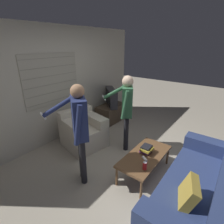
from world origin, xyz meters
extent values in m
plane|color=#B2A893|center=(0.00, 0.00, 0.00)|extent=(16.00, 16.00, 0.00)
cube|color=#BCB7A8|center=(0.00, 2.03, 1.27)|extent=(5.20, 0.06, 2.55)
cube|color=#A8A393|center=(-0.20, 1.99, 1.44)|extent=(1.35, 0.02, 1.09)
cube|color=gray|center=(-0.20, 1.98, 0.98)|extent=(1.32, 0.00, 0.01)
cube|color=gray|center=(-0.20, 1.98, 1.16)|extent=(1.32, 0.00, 0.01)
cube|color=gray|center=(-0.20, 1.98, 1.34)|extent=(1.32, 0.00, 0.01)
cube|color=gray|center=(-0.20, 1.98, 1.53)|extent=(1.32, 0.00, 0.01)
cube|color=gray|center=(-0.20, 1.98, 1.71)|extent=(1.32, 0.00, 0.01)
cube|color=gray|center=(-0.20, 1.98, 1.89)|extent=(1.32, 0.00, 0.01)
cube|color=navy|center=(-0.32, -1.14, 0.24)|extent=(2.02, 0.82, 0.48)
cube|color=navy|center=(0.56, -1.13, 0.59)|extent=(0.25, 0.80, 0.22)
cube|color=#B29338|center=(-0.68, -1.10, 0.58)|extent=(0.41, 0.32, 0.37)
cube|color=beige|center=(-0.05, 1.27, 0.23)|extent=(0.95, 0.96, 0.46)
cube|color=beige|center=(0.01, 1.57, 0.63)|extent=(0.82, 0.35, 0.33)
cube|color=beige|center=(0.23, 1.21, 0.56)|extent=(0.39, 0.86, 0.21)
cube|color=beige|center=(-0.32, 1.32, 0.56)|extent=(0.39, 0.86, 0.21)
cube|color=brown|center=(-0.06, -0.26, 0.37)|extent=(1.12, 0.53, 0.04)
cylinder|color=brown|center=(-0.58, -0.03, 0.17)|extent=(0.04, 0.04, 0.35)
cylinder|color=brown|center=(0.46, -0.03, 0.17)|extent=(0.04, 0.04, 0.35)
cylinder|color=brown|center=(-0.58, -0.48, 0.17)|extent=(0.04, 0.04, 0.35)
cylinder|color=brown|center=(0.46, -0.48, 0.17)|extent=(0.04, 0.04, 0.35)
cube|color=#4C3D2D|center=(1.42, 1.62, 0.24)|extent=(0.90, 0.52, 0.47)
cube|color=#2D2D33|center=(1.42, 1.62, 0.72)|extent=(0.69, 0.75, 0.48)
cube|color=black|center=(1.34, 1.69, 0.72)|extent=(0.47, 0.53, 0.40)
cylinder|color=black|center=(-0.86, 0.44, 0.42)|extent=(0.10, 0.10, 0.84)
cylinder|color=black|center=(-0.77, 0.56, 0.42)|extent=(0.10, 0.10, 0.84)
cube|color=navy|center=(-0.81, 0.50, 1.15)|extent=(0.41, 0.46, 0.63)
sphere|color=#A87A56|center=(-0.81, 0.50, 1.55)|extent=(0.20, 0.20, 0.20)
cylinder|color=navy|center=(-0.99, 0.33, 1.14)|extent=(0.17, 0.15, 0.60)
cylinder|color=navy|center=(-0.88, 0.84, 1.29)|extent=(0.49, 0.38, 0.35)
cube|color=white|center=(-1.09, 0.99, 1.14)|extent=(0.09, 0.08, 0.13)
cylinder|color=black|center=(0.37, 0.42, 0.40)|extent=(0.10, 0.10, 0.80)
cylinder|color=black|center=(0.49, 0.50, 0.40)|extent=(0.10, 0.10, 0.80)
cube|color=#336642|center=(0.43, 0.46, 1.09)|extent=(0.46, 0.40, 0.60)
sphere|color=beige|center=(0.43, 0.46, 1.49)|extent=(0.22, 0.22, 0.22)
cylinder|color=#336642|center=(0.22, 0.37, 1.08)|extent=(0.14, 0.17, 0.57)
cylinder|color=#336642|center=(0.49, 0.79, 1.22)|extent=(0.35, 0.48, 0.34)
cube|color=white|center=(0.35, 0.99, 1.08)|extent=(0.08, 0.09, 0.12)
cube|color=#75387F|center=(0.02, -0.22, 0.41)|extent=(0.16, 0.17, 0.03)
cube|color=#75387F|center=(0.01, -0.23, 0.44)|extent=(0.19, 0.18, 0.03)
cube|color=gold|center=(0.01, -0.25, 0.47)|extent=(0.22, 0.18, 0.04)
cube|color=black|center=(0.03, -0.23, 0.50)|extent=(0.19, 0.16, 0.03)
cylinder|color=red|center=(-0.39, -0.42, 0.45)|extent=(0.07, 0.07, 0.12)
cylinder|color=silver|center=(-0.39, -0.42, 0.51)|extent=(0.06, 0.06, 0.00)
cube|color=white|center=(-0.17, -0.31, 0.40)|extent=(0.11, 0.13, 0.02)
cylinder|color=#A8A8AD|center=(0.57, 1.42, 0.01)|extent=(0.20, 0.20, 0.02)
cylinder|color=#A8A8AD|center=(0.57, 1.42, 0.06)|extent=(0.03, 0.03, 0.08)
torus|color=#A8A8AD|center=(0.57, 1.42, 0.26)|extent=(0.34, 0.02, 0.34)
sphere|color=#A8A8AD|center=(0.57, 1.42, 0.26)|extent=(0.09, 0.09, 0.09)
camera|label=1|loc=(-2.40, -1.33, 2.19)|focal=28.00mm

